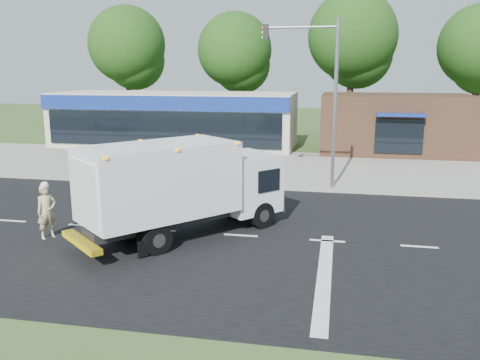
% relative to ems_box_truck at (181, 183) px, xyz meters
% --- Properties ---
extents(ground, '(120.00, 120.00, 0.00)m').
position_rel_ems_box_truck_xyz_m(ground, '(2.01, 0.47, -1.93)').
color(ground, '#385123').
rests_on(ground, ground).
extents(road_asphalt, '(60.00, 14.00, 0.02)m').
position_rel_ems_box_truck_xyz_m(road_asphalt, '(2.01, 0.47, -1.93)').
color(road_asphalt, black).
rests_on(road_asphalt, ground).
extents(sidewalk, '(60.00, 2.40, 0.12)m').
position_rel_ems_box_truck_xyz_m(sidewalk, '(2.01, 8.67, -1.87)').
color(sidewalk, gray).
rests_on(sidewalk, ground).
extents(parking_apron, '(60.00, 9.00, 0.02)m').
position_rel_ems_box_truck_xyz_m(parking_apron, '(2.01, 14.47, -1.92)').
color(parking_apron, gray).
rests_on(parking_apron, ground).
extents(lane_markings, '(55.20, 7.00, 0.01)m').
position_rel_ems_box_truck_xyz_m(lane_markings, '(3.36, -0.88, -1.91)').
color(lane_markings, silver).
rests_on(lane_markings, road_asphalt).
extents(ems_box_truck, '(6.70, 7.22, 3.35)m').
position_rel_ems_box_truck_xyz_m(ems_box_truck, '(0.00, 0.00, 0.00)').
color(ems_box_truck, black).
rests_on(ems_box_truck, ground).
extents(emergency_worker, '(0.77, 0.83, 2.00)m').
position_rel_ems_box_truck_xyz_m(emergency_worker, '(-4.50, -1.03, -0.95)').
color(emergency_worker, tan).
rests_on(emergency_worker, ground).
extents(retail_strip_mall, '(18.00, 6.20, 4.00)m').
position_rel_ems_box_truck_xyz_m(retail_strip_mall, '(-6.99, 20.40, 0.08)').
color(retail_strip_mall, '#C0B59F').
rests_on(retail_strip_mall, ground).
extents(brown_storefront, '(10.00, 6.70, 4.00)m').
position_rel_ems_box_truck_xyz_m(brown_storefront, '(9.01, 20.45, 0.07)').
color(brown_storefront, '#382316').
rests_on(brown_storefront, ground).
extents(traffic_signal_pole, '(3.51, 0.25, 8.00)m').
position_rel_ems_box_truck_xyz_m(traffic_signal_pole, '(4.36, 8.07, 2.99)').
color(traffic_signal_pole, gray).
rests_on(traffic_signal_pole, ground).
extents(background_trees, '(36.77, 7.39, 12.10)m').
position_rel_ems_box_truck_xyz_m(background_trees, '(1.16, 28.63, 5.45)').
color(background_trees, '#332114').
rests_on(background_trees, ground).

